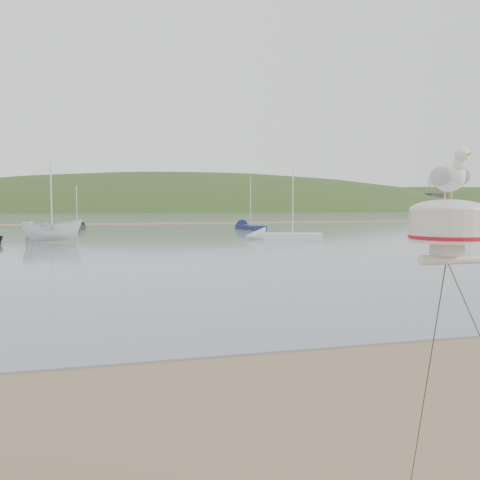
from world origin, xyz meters
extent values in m
cube|color=slate|center=(0.00, 132.00, 0.02)|extent=(560.00, 256.00, 0.04)
cube|color=#7C6147|center=(0.00, 70.00, 0.07)|extent=(560.00, 7.00, 0.07)
ellipsoid|color=#273C18|center=(40.00, 235.00, -22.00)|extent=(400.00, 180.00, 80.00)
ellipsoid|color=#273C18|center=(180.00, 235.00, -15.40)|extent=(300.00, 135.00, 56.00)
cube|color=beige|center=(-36.00, 196.00, 4.00)|extent=(8.40, 6.30, 8.00)
cube|color=beige|center=(-10.00, 196.00, 4.00)|extent=(8.40, 6.30, 8.00)
cube|color=beige|center=(16.00, 196.00, 4.00)|extent=(8.40, 6.30, 8.00)
cube|color=beige|center=(42.00, 196.00, 4.00)|extent=(8.40, 6.30, 8.00)
cube|color=beige|center=(68.00, 196.00, 4.00)|extent=(8.40, 6.30, 8.00)
cube|color=beige|center=(94.00, 196.00, 4.00)|extent=(8.40, 6.30, 8.00)
cube|color=beige|center=(120.00, 196.00, 4.00)|extent=(8.40, 6.30, 8.00)
cube|color=beige|center=(146.00, 196.00, 4.00)|extent=(8.40, 6.30, 8.00)
cube|color=silver|center=(3.44, -1.98, 2.56)|extent=(0.17, 0.17, 0.10)
cylinder|color=silver|center=(3.44, -1.98, 2.73)|extent=(0.54, 0.54, 0.24)
cylinder|color=#B40C21|center=(3.44, -1.98, 2.65)|extent=(0.55, 0.55, 0.03)
ellipsoid|color=silver|center=(3.44, -1.98, 2.85)|extent=(0.54, 0.54, 0.15)
cylinder|color=tan|center=(3.41, -1.98, 2.96)|extent=(0.01, 0.01, 0.08)
cylinder|color=tan|center=(3.46, -1.98, 2.96)|extent=(0.01, 0.01, 0.08)
ellipsoid|color=white|center=(3.44, -1.98, 3.08)|extent=(0.18, 0.29, 0.22)
ellipsoid|color=#AFB3B8|center=(3.35, -1.99, 3.09)|extent=(0.06, 0.24, 0.14)
ellipsoid|color=#AFB3B8|center=(3.52, -1.99, 3.09)|extent=(0.06, 0.24, 0.14)
cone|color=white|center=(3.44, -1.83, 3.06)|extent=(0.10, 0.09, 0.10)
ellipsoid|color=white|center=(3.44, -2.08, 3.18)|extent=(0.09, 0.09, 0.13)
sphere|color=white|center=(3.44, -2.11, 3.24)|extent=(0.10, 0.10, 0.10)
cone|color=gold|center=(3.44, -2.17, 3.23)|extent=(0.02, 0.05, 0.02)
imported|color=silver|center=(-2.94, 35.23, 2.29)|extent=(2.01, 1.98, 4.51)
cube|color=#141D49|center=(16.97, 50.58, 0.29)|extent=(2.40, 5.30, 0.50)
cone|color=#141D49|center=(16.46, 53.82, 0.29)|extent=(1.89, 2.02, 1.64)
cylinder|color=silver|center=(16.97, 50.58, 3.35)|extent=(0.08, 0.08, 5.62)
cube|color=black|center=(-2.20, 55.39, 0.29)|extent=(1.77, 4.20, 0.50)
cone|color=black|center=(-1.90, 57.98, 0.29)|extent=(1.46, 1.57, 1.30)
cylinder|color=silver|center=(-2.20, 55.39, 2.78)|extent=(0.08, 0.08, 4.48)
cube|color=silver|center=(15.83, 33.99, 0.29)|extent=(5.03, 2.94, 0.50)
cone|color=silver|center=(12.92, 34.94, 0.29)|extent=(2.07, 1.98, 1.53)
cylinder|color=silver|center=(15.83, 33.99, 3.17)|extent=(0.08, 0.08, 5.27)
camera|label=1|loc=(1.02, -5.18, 2.88)|focal=38.00mm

